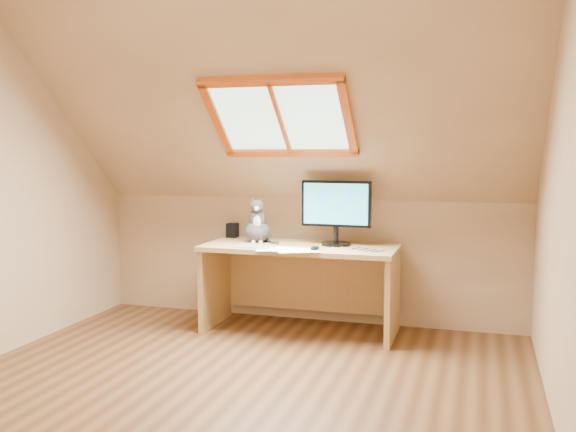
% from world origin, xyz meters
% --- Properties ---
extents(ground, '(3.50, 3.50, 0.00)m').
position_xyz_m(ground, '(0.00, 0.00, 0.00)').
color(ground, brown).
rests_on(ground, ground).
extents(room_shell, '(3.52, 3.52, 2.41)m').
position_xyz_m(room_shell, '(0.00, -0.09, 1.43)').
color(room_shell, tan).
rests_on(room_shell, ground).
extents(desk, '(1.48, 0.65, 0.67)m').
position_xyz_m(desk, '(0.05, 1.44, 0.46)').
color(desk, tan).
rests_on(desk, ground).
extents(monitor, '(0.53, 0.23, 0.49)m').
position_xyz_m(monitor, '(0.31, 1.44, 0.96)').
color(monitor, black).
rests_on(monitor, desk).
extents(cat, '(0.26, 0.29, 0.37)m').
position_xyz_m(cat, '(-0.31, 1.42, 0.80)').
color(cat, '#443F3C').
rests_on(cat, desk).
extents(desk_speaker, '(0.09, 0.09, 0.12)m').
position_xyz_m(desk_speaker, '(-0.61, 1.63, 0.73)').
color(desk_speaker, black).
rests_on(desk_speaker, desk).
extents(graphics_tablet, '(0.28, 0.20, 0.01)m').
position_xyz_m(graphics_tablet, '(-0.26, 1.20, 0.68)').
color(graphics_tablet, '#B2B2B7').
rests_on(graphics_tablet, desk).
extents(mouse, '(0.07, 0.11, 0.03)m').
position_xyz_m(mouse, '(0.22, 1.16, 0.69)').
color(mouse, black).
rests_on(mouse, desk).
extents(papers, '(0.35, 0.30, 0.01)m').
position_xyz_m(papers, '(0.01, 1.12, 0.68)').
color(papers, white).
rests_on(papers, desk).
extents(cables, '(0.51, 0.26, 0.01)m').
position_xyz_m(cables, '(0.48, 1.26, 0.68)').
color(cables, silver).
rests_on(cables, desk).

